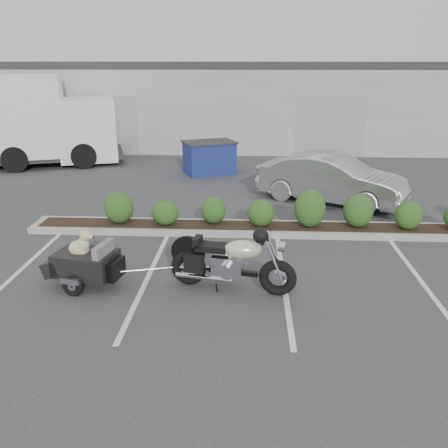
# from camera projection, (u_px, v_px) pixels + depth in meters

# --- Properties ---
(ground) EXTENTS (90.00, 90.00, 0.00)m
(ground) POSITION_uv_depth(u_px,v_px,m) (224.00, 267.00, 9.94)
(ground) COLOR #38383A
(ground) RESTS_ON ground
(planter_kerb) EXTENTS (12.00, 1.00, 0.15)m
(planter_kerb) POSITION_uv_depth(u_px,v_px,m) (269.00, 229.00, 11.94)
(planter_kerb) COLOR #9E9E93
(planter_kerb) RESTS_ON ground
(building) EXTENTS (26.00, 10.00, 4.00)m
(building) POSITION_uv_depth(u_px,v_px,m) (241.00, 101.00, 25.30)
(building) COLOR #9EA099
(building) RESTS_ON ground
(motorcycle) EXTENTS (2.41, 1.03, 1.39)m
(motorcycle) POSITION_uv_depth(u_px,v_px,m) (231.00, 263.00, 8.79)
(motorcycle) COLOR black
(motorcycle) RESTS_ON ground
(pet_trailer) EXTENTS (1.96, 1.12, 1.15)m
(pet_trailer) POSITION_uv_depth(u_px,v_px,m) (85.00, 262.00, 8.98)
(pet_trailer) COLOR black
(pet_trailer) RESTS_ON ground
(sedan) EXTENTS (4.59, 3.41, 1.44)m
(sedan) POSITION_uv_depth(u_px,v_px,m) (332.00, 179.00, 14.18)
(sedan) COLOR #BBBAC2
(sedan) RESTS_ON ground
(dumpster) EXTENTS (2.21, 1.92, 1.22)m
(dumpster) POSITION_uv_depth(u_px,v_px,m) (209.00, 157.00, 17.80)
(dumpster) COLOR navy
(dumpster) RESTS_ON ground
(delivery_truck) EXTENTS (8.10, 4.69, 3.53)m
(delivery_truck) POSITION_uv_depth(u_px,v_px,m) (20.00, 123.00, 18.81)
(delivery_truck) COLOR white
(delivery_truck) RESTS_ON ground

